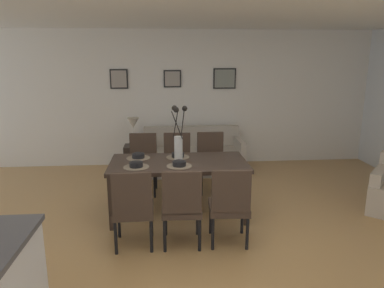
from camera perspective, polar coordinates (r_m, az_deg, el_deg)
ground_plane at (r=4.31m, az=2.47°, el=-15.18°), size 9.00×9.00×0.00m
back_wall_panel at (r=7.06m, az=-0.72°, el=7.27°), size 9.00×0.10×2.60m
ceiling_panel at (r=4.22m, az=2.13°, el=21.30°), size 9.00×7.20×0.08m
dining_table at (r=4.75m, az=-2.15°, el=-3.70°), size 1.80×0.92×0.74m
dining_chair_near_left at (r=4.00m, az=-9.38°, el=-9.61°), size 0.45×0.45×0.92m
dining_chair_near_right at (r=5.65m, az=-7.82°, el=-2.62°), size 0.46×0.46×0.92m
dining_chair_far_left at (r=3.98m, az=-1.63°, el=-9.50°), size 0.45×0.45×0.92m
dining_chair_far_right at (r=5.63m, az=-2.41°, el=-2.54°), size 0.47×0.47×0.92m
dining_chair_mid_left at (r=4.04m, az=6.01°, el=-9.25°), size 0.47×0.47×0.92m
dining_chair_mid_right at (r=5.69m, az=3.07°, el=-2.39°), size 0.45×0.45×0.92m
centerpiece_vase at (r=4.66m, az=-2.18°, el=0.53°), size 0.21×0.23×0.73m
placemat_near_left at (r=4.54m, az=-8.88°, el=-3.64°), size 0.32×0.32×0.01m
bowl_near_left at (r=4.53m, az=-8.89°, el=-3.19°), size 0.17×0.17×0.07m
placemat_near_right at (r=4.93m, az=-8.55°, el=-2.22°), size 0.32×0.32×0.01m
bowl_near_right at (r=4.92m, az=-8.56°, el=-1.80°), size 0.17×0.17×0.07m
placemat_far_left at (r=4.53m, az=-2.04°, el=-3.51°), size 0.32×0.32×0.01m
bowl_far_left at (r=4.52m, az=-2.04°, el=-3.06°), size 0.17×0.17×0.07m
placemat_far_right at (r=4.93m, az=-2.27°, el=-2.10°), size 0.32×0.32×0.01m
bowl_far_right at (r=4.92m, az=-2.27°, el=-1.68°), size 0.17×0.17×0.07m
sofa at (r=6.69m, az=0.11°, el=-1.99°), size 1.82×0.84×0.80m
side_table at (r=6.66m, az=-9.14°, el=-2.41°), size 0.36×0.36×0.52m
table_lamp at (r=6.52m, az=-9.34°, el=2.95°), size 0.22×0.22×0.51m
framed_picture_left at (r=6.99m, az=-11.57°, el=10.12°), size 0.33×0.03×0.37m
framed_picture_center at (r=6.94m, az=-3.14°, el=10.34°), size 0.33×0.03×0.33m
framed_picture_right at (r=7.04m, az=5.22°, el=10.35°), size 0.44×0.03×0.39m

